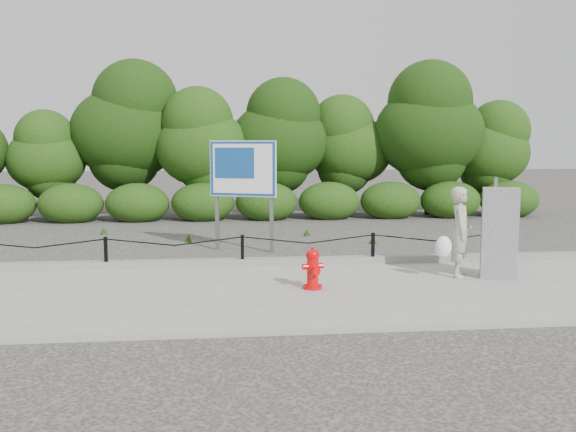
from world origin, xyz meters
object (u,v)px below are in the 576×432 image
Objects in this scene: fire_hydrant at (313,269)px; pedestrian at (459,233)px; advertising_sign at (243,174)px; utility_cabinet at (499,233)px.

pedestrian is at bearing 1.66° from fire_hydrant.
fire_hydrant is 4.32m from advertising_sign.
pedestrian is 0.64× the size of advertising_sign.
fire_hydrant is 0.42× the size of pedestrian.
advertising_sign is (-4.26, 3.53, 0.87)m from utility_cabinet.
utility_cabinet reaches higher than fire_hydrant.
fire_hydrant is at bearing -54.18° from advertising_sign.
advertising_sign is at bearing 91.89° from fire_hydrant.
fire_hydrant is 0.39× the size of utility_cabinet.
utility_cabinet is (3.28, 0.46, 0.46)m from fire_hydrant.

